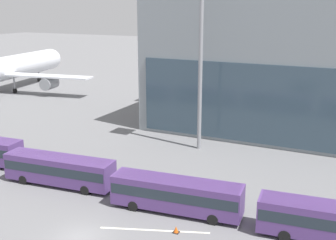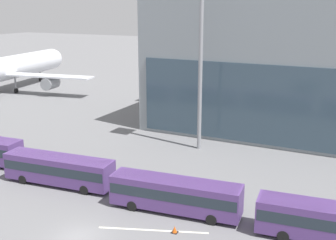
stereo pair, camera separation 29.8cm
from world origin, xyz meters
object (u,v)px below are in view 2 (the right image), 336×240
object	(u,v)px
airliner_at_gate_near	(4,69)
floodlight_mast	(202,1)
airliner_at_gate_far	(247,83)
shuttle_bus_3	(175,193)
shuttle_bus_4	(335,222)
shuttle_bus_2	(59,168)
traffic_cone_1	(175,229)

from	to	relation	value
airliner_at_gate_near	floodlight_mast	size ratio (longest dim) A/B	1.61
airliner_at_gate_far	shuttle_bus_3	world-z (taller)	airliner_at_gate_far
shuttle_bus_4	shuttle_bus_3	bearing A→B (deg)	177.48
airliner_at_gate_far	shuttle_bus_2	bearing A→B (deg)	169.58
airliner_at_gate_near	shuttle_bus_2	distance (m)	58.23
airliner_at_gate_far	shuttle_bus_2	size ratio (longest dim) A/B	3.28
shuttle_bus_4	airliner_at_gate_far	bearing A→B (deg)	109.20
shuttle_bus_4	traffic_cone_1	world-z (taller)	shuttle_bus_4
floodlight_mast	traffic_cone_1	size ratio (longest dim) A/B	46.38
airliner_at_gate_far	floodlight_mast	xyz separation A→B (m)	(0.38, -23.98, 14.20)
shuttle_bus_2	traffic_cone_1	distance (m)	16.09
airliner_at_gate_near	airliner_at_gate_far	world-z (taller)	airliner_at_gate_far
floodlight_mast	shuttle_bus_2	bearing A→B (deg)	-116.48
airliner_at_gate_near	shuttle_bus_3	size ratio (longest dim) A/B	3.48
shuttle_bus_2	shuttle_bus_3	bearing A→B (deg)	-6.17
airliner_at_gate_near	airliner_at_gate_far	bearing A→B (deg)	-92.83
shuttle_bus_3	floodlight_mast	distance (m)	25.75
airliner_at_gate_near	airliner_at_gate_far	size ratio (longest dim) A/B	1.06
shuttle_bus_2	floodlight_mast	xyz separation A→B (m)	(8.99, 18.04, 17.59)
shuttle_bus_2	traffic_cone_1	bearing A→B (deg)	-18.70
airliner_at_gate_near	shuttle_bus_3	distance (m)	69.85
airliner_at_gate_far	shuttle_bus_3	bearing A→B (deg)	-171.57
airliner_at_gate_far	shuttle_bus_3	size ratio (longest dim) A/B	3.28
shuttle_bus_3	shuttle_bus_4	world-z (taller)	same
airliner_at_gate_near	shuttle_bus_2	bearing A→B (deg)	-137.30
shuttle_bus_2	shuttle_bus_4	bearing A→B (deg)	-4.28
shuttle_bus_2	traffic_cone_1	xyz separation A→B (m)	(15.61, -3.58, -1.60)
airliner_at_gate_far	shuttle_bus_4	world-z (taller)	airliner_at_gate_far
airliner_at_gate_far	shuttle_bus_4	xyz separation A→B (m)	(19.36, -41.29, -3.39)
shuttle_bus_3	shuttle_bus_4	xyz separation A→B (m)	(13.98, 0.83, 0.00)
shuttle_bus_2	shuttle_bus_3	size ratio (longest dim) A/B	1.00
traffic_cone_1	airliner_at_gate_near	bearing A→B (deg)	147.54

